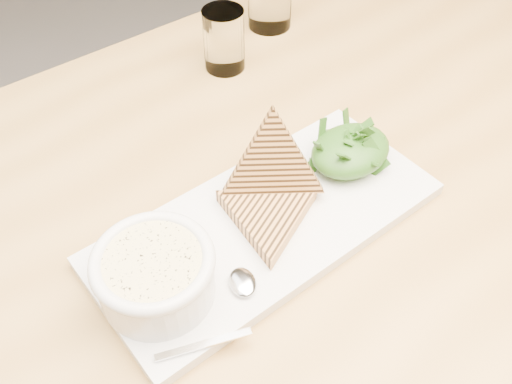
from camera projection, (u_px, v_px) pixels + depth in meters
table_top at (304, 165)px, 0.82m from camera, size 1.25×0.85×0.04m
table_leg_br at (363, 97)px, 1.53m from camera, size 0.06×0.06×0.71m
platter at (266, 224)px, 0.71m from camera, size 0.44×0.20×0.02m
soup_bowl at (156, 278)px, 0.61m from camera, size 0.13×0.13×0.05m
soup at (152, 262)px, 0.59m from camera, size 0.11×0.11×0.01m
bowl_rim at (152, 261)px, 0.59m from camera, size 0.13×0.13×0.01m
sandwich_flat at (268, 216)px, 0.69m from camera, size 0.19×0.19×0.02m
sandwich_lean at (273, 164)px, 0.70m from camera, size 0.20×0.19×0.17m
salad_base at (350, 150)px, 0.75m from camera, size 0.11×0.09×0.04m
arugula_pile at (351, 148)px, 0.75m from camera, size 0.11×0.10×0.05m
spoon_bowl at (243, 282)px, 0.63m from camera, size 0.04×0.05×0.01m
spoon_handle at (204, 344)px, 0.58m from camera, size 0.10×0.04×0.00m
glass_near at (224, 40)px, 0.91m from camera, size 0.07×0.07×0.10m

